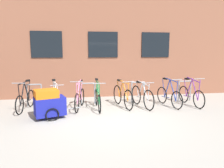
{
  "coord_description": "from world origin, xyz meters",
  "views": [
    {
      "loc": [
        -0.97,
        -6.11,
        2.07
      ],
      "look_at": [
        0.16,
        1.6,
        0.83
      ],
      "focal_mm": 33.54,
      "sensor_mm": 36.0,
      "label": 1
    }
  ],
  "objects_px": {
    "bicycle_black": "(25,100)",
    "bike_trailer": "(49,103)",
    "bicycle_green": "(98,98)",
    "bicycle_blue": "(169,96)",
    "bicycle_purple": "(191,95)",
    "bicycle_orange": "(123,96)",
    "bicycle_white": "(56,98)",
    "bicycle_pink": "(80,98)",
    "bicycle_silver": "(142,96)"
  },
  "relations": [
    {
      "from": "bicycle_blue",
      "to": "bicycle_white",
      "type": "relative_size",
      "value": 0.93
    },
    {
      "from": "bicycle_silver",
      "to": "bike_trailer",
      "type": "bearing_deg",
      "value": -164.72
    },
    {
      "from": "bicycle_white",
      "to": "bike_trailer",
      "type": "xyz_separation_m",
      "value": [
        -0.08,
        -0.97,
        0.07
      ]
    },
    {
      "from": "bicycle_black",
      "to": "bicycle_orange",
      "type": "xyz_separation_m",
      "value": [
        3.48,
        -0.03,
        0.03
      ]
    },
    {
      "from": "bicycle_green",
      "to": "bicycle_white",
      "type": "xyz_separation_m",
      "value": [
        -1.49,
        0.11,
        0.02
      ]
    },
    {
      "from": "bicycle_white",
      "to": "bike_trailer",
      "type": "height_order",
      "value": "bicycle_white"
    },
    {
      "from": "bicycle_green",
      "to": "bicycle_pink",
      "type": "xyz_separation_m",
      "value": [
        -0.65,
        0.11,
        0.0
      ]
    },
    {
      "from": "bicycle_white",
      "to": "bicycle_purple",
      "type": "bearing_deg",
      "value": -1.32
    },
    {
      "from": "bicycle_purple",
      "to": "bicycle_silver",
      "type": "bearing_deg",
      "value": 178.99
    },
    {
      "from": "bicycle_silver",
      "to": "bicycle_black",
      "type": "relative_size",
      "value": 1.03
    },
    {
      "from": "bicycle_black",
      "to": "bicycle_green",
      "type": "bearing_deg",
      "value": -4.25
    },
    {
      "from": "bicycle_silver",
      "to": "bicycle_purple",
      "type": "relative_size",
      "value": 1.02
    },
    {
      "from": "bicycle_purple",
      "to": "bicycle_black",
      "type": "bearing_deg",
      "value": 178.13
    },
    {
      "from": "bicycle_black",
      "to": "bike_trailer",
      "type": "relative_size",
      "value": 1.11
    },
    {
      "from": "bicycle_green",
      "to": "bicycle_purple",
      "type": "xyz_separation_m",
      "value": [
        3.59,
        -0.01,
        0.01
      ]
    },
    {
      "from": "bicycle_black",
      "to": "bicycle_white",
      "type": "bearing_deg",
      "value": -4.49
    },
    {
      "from": "bicycle_green",
      "to": "bicycle_blue",
      "type": "relative_size",
      "value": 1.07
    },
    {
      "from": "bicycle_silver",
      "to": "bicycle_white",
      "type": "bearing_deg",
      "value": 178.48
    },
    {
      "from": "bicycle_black",
      "to": "bicycle_silver",
      "type": "bearing_deg",
      "value": -2.26
    },
    {
      "from": "bicycle_black",
      "to": "bicycle_orange",
      "type": "bearing_deg",
      "value": -0.52
    },
    {
      "from": "bicycle_silver",
      "to": "bicycle_pink",
      "type": "bearing_deg",
      "value": 177.86
    },
    {
      "from": "bicycle_pink",
      "to": "bicycle_blue",
      "type": "xyz_separation_m",
      "value": [
        3.36,
        -0.11,
        -0.0
      ]
    },
    {
      "from": "bicycle_black",
      "to": "bicycle_purple",
      "type": "xyz_separation_m",
      "value": [
        6.13,
        -0.2,
        0.01
      ]
    },
    {
      "from": "bicycle_black",
      "to": "bicycle_orange",
      "type": "height_order",
      "value": "bicycle_black"
    },
    {
      "from": "bicycle_green",
      "to": "bicycle_blue",
      "type": "bearing_deg",
      "value": 0.03
    },
    {
      "from": "bicycle_pink",
      "to": "bicycle_black",
      "type": "relative_size",
      "value": 0.99
    },
    {
      "from": "bicycle_blue",
      "to": "bicycle_white",
      "type": "distance_m",
      "value": 4.2
    },
    {
      "from": "bicycle_silver",
      "to": "bicycle_white",
      "type": "height_order",
      "value": "bicycle_white"
    },
    {
      "from": "bicycle_pink",
      "to": "bicycle_blue",
      "type": "bearing_deg",
      "value": -1.84
    },
    {
      "from": "bicycle_green",
      "to": "bicycle_white",
      "type": "distance_m",
      "value": 1.49
    },
    {
      "from": "bicycle_purple",
      "to": "bicycle_blue",
      "type": "bearing_deg",
      "value": 179.18
    },
    {
      "from": "bike_trailer",
      "to": "bicycle_silver",
      "type": "bearing_deg",
      "value": 15.28
    },
    {
      "from": "bicycle_blue",
      "to": "bike_trailer",
      "type": "height_order",
      "value": "bicycle_blue"
    },
    {
      "from": "bicycle_pink",
      "to": "bicycle_orange",
      "type": "relative_size",
      "value": 0.94
    },
    {
      "from": "bicycle_blue",
      "to": "bike_trailer",
      "type": "xyz_separation_m",
      "value": [
        -4.29,
        -0.86,
        0.09
      ]
    },
    {
      "from": "bicycle_black",
      "to": "bicycle_orange",
      "type": "relative_size",
      "value": 0.95
    },
    {
      "from": "bicycle_pink",
      "to": "bicycle_orange",
      "type": "height_order",
      "value": "bicycle_pink"
    },
    {
      "from": "bicycle_blue",
      "to": "bicycle_purple",
      "type": "xyz_separation_m",
      "value": [
        0.88,
        -0.01,
        0.0
      ]
    },
    {
      "from": "bicycle_purple",
      "to": "bicycle_orange",
      "type": "distance_m",
      "value": 2.65
    },
    {
      "from": "bicycle_silver",
      "to": "bicycle_orange",
      "type": "distance_m",
      "value": 0.73
    },
    {
      "from": "bicycle_silver",
      "to": "bicycle_orange",
      "type": "xyz_separation_m",
      "value": [
        -0.72,
        0.13,
        0.01
      ]
    },
    {
      "from": "bicycle_white",
      "to": "bicycle_pink",
      "type": "bearing_deg",
      "value": 0.19
    },
    {
      "from": "bicycle_blue",
      "to": "bicycle_orange",
      "type": "distance_m",
      "value": 1.77
    },
    {
      "from": "bicycle_blue",
      "to": "bike_trailer",
      "type": "bearing_deg",
      "value": -168.62
    },
    {
      "from": "bicycle_pink",
      "to": "bicycle_white",
      "type": "height_order",
      "value": "bicycle_pink"
    },
    {
      "from": "bicycle_pink",
      "to": "bicycle_orange",
      "type": "distance_m",
      "value": 1.59
    },
    {
      "from": "bicycle_white",
      "to": "bicycle_orange",
      "type": "xyz_separation_m",
      "value": [
        2.44,
        0.05,
        0.0
      ]
    },
    {
      "from": "bicycle_blue",
      "to": "bicycle_purple",
      "type": "bearing_deg",
      "value": -0.82
    },
    {
      "from": "bicycle_black",
      "to": "bicycle_orange",
      "type": "distance_m",
      "value": 3.48
    },
    {
      "from": "bicycle_pink",
      "to": "bicycle_purple",
      "type": "xyz_separation_m",
      "value": [
        4.24,
        -0.12,
        0.0
      ]
    }
  ]
}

